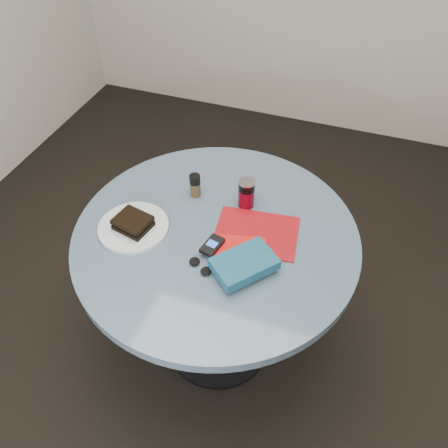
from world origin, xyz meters
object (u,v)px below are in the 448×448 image
(red_book, at_px, (239,250))
(mp3_player, at_px, (212,245))
(soda_can, at_px, (246,193))
(headphones, at_px, (200,266))
(novel, at_px, (244,264))
(plate, at_px, (134,227))
(table, at_px, (216,262))
(magazine, at_px, (256,233))
(sandwich, at_px, (133,223))
(pepper_grinder, at_px, (195,185))

(red_book, xyz_separation_m, mp3_player, (-0.09, -0.02, 0.01))
(soda_can, relative_size, headphones, 1.17)
(novel, bearing_deg, plate, 123.37)
(table, relative_size, mp3_player, 10.44)
(magazine, height_order, novel, novel)
(table, xyz_separation_m, sandwich, (-0.27, -0.09, 0.20))
(novel, xyz_separation_m, mp3_player, (-0.13, 0.05, -0.01))
(soda_can, height_order, pepper_grinder, soda_can)
(sandwich, bearing_deg, soda_can, 37.29)
(pepper_grinder, relative_size, red_book, 0.52)
(plate, relative_size, magazine, 0.87)
(plate, distance_m, magazine, 0.43)
(plate, height_order, sandwich, sandwich)
(soda_can, height_order, mp3_player, soda_can)
(soda_can, relative_size, novel, 0.58)
(soda_can, bearing_deg, magazine, -58.46)
(magazine, bearing_deg, plate, -170.48)
(table, relative_size, sandwich, 7.39)
(novel, bearing_deg, mp3_player, 109.25)
(soda_can, relative_size, mp3_player, 1.18)
(novel, bearing_deg, headphones, 144.35)
(novel, height_order, mp3_player, novel)
(sandwich, bearing_deg, novel, -6.65)
(red_book, relative_size, novel, 0.93)
(magazine, bearing_deg, table, -170.28)
(novel, bearing_deg, soda_can, 56.66)
(table, bearing_deg, plate, -163.69)
(soda_can, distance_m, novel, 0.31)
(pepper_grinder, height_order, novel, pepper_grinder)
(plate, height_order, mp3_player, mp3_player)
(plate, bearing_deg, sandwich, -44.91)
(plate, bearing_deg, magazine, 16.41)
(plate, distance_m, headphones, 0.30)
(table, height_order, sandwich, sandwich)
(soda_can, distance_m, red_book, 0.24)
(plate, distance_m, soda_can, 0.42)
(mp3_player, bearing_deg, pepper_grinder, 123.03)
(mp3_player, xyz_separation_m, headphones, (-0.01, -0.08, -0.02))
(pepper_grinder, distance_m, novel, 0.41)
(table, relative_size, novel, 5.13)
(magazine, xyz_separation_m, mp3_player, (-0.12, -0.13, 0.02))
(table, distance_m, novel, 0.28)
(sandwich, bearing_deg, mp3_player, 0.10)
(plate, distance_m, red_book, 0.38)
(pepper_grinder, bearing_deg, mp3_player, -56.97)
(magazine, xyz_separation_m, novel, (0.01, -0.17, 0.04))
(sandwich, bearing_deg, plate, 135.09)
(table, relative_size, pepper_grinder, 10.60)
(magazine, bearing_deg, headphones, -128.40)
(red_book, height_order, novel, novel)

